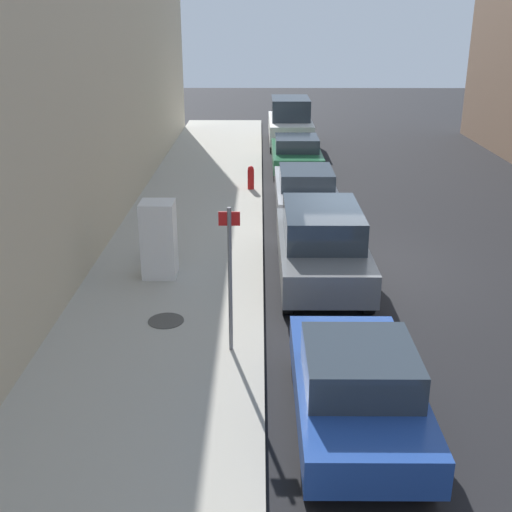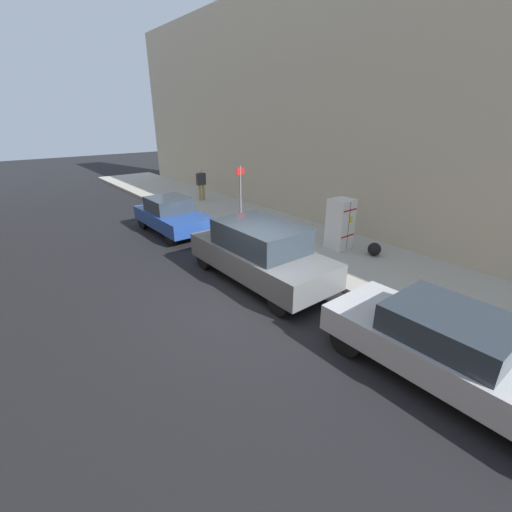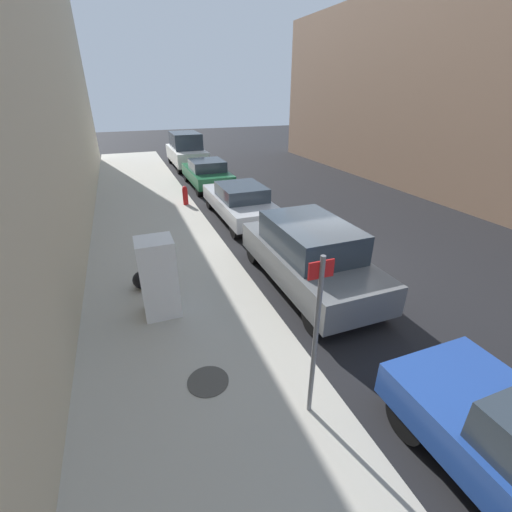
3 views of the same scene
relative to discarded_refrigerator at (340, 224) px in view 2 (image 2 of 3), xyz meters
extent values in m
plane|color=black|center=(4.64, 0.83, -1.01)|extent=(80.00, 80.00, 0.00)
cube|color=#B2ADA0|center=(0.32, 0.83, -0.94)|extent=(4.05, 44.00, 0.14)
cube|color=beige|center=(-2.90, 0.83, 3.85)|extent=(2.39, 39.60, 9.72)
cube|color=white|center=(0.00, 0.00, 0.00)|extent=(0.75, 0.71, 1.75)
cube|color=black|center=(0.00, 0.36, 0.00)|extent=(0.01, 0.01, 1.66)
cube|color=yellow|center=(-0.09, 0.36, 0.22)|extent=(0.16, 0.01, 0.22)
cube|color=red|center=(0.00, 0.36, 0.56)|extent=(0.68, 0.01, 0.05)
cube|color=red|center=(0.00, 0.36, -0.35)|extent=(0.68, 0.01, 0.05)
cylinder|color=#47443F|center=(0.44, -2.35, -0.86)|extent=(0.70, 0.70, 0.02)
cylinder|color=slate|center=(1.76, -3.45, 0.45)|extent=(0.07, 0.07, 2.64)
cube|color=red|center=(1.76, -3.43, 1.57)|extent=(0.36, 0.02, 0.24)
sphere|color=black|center=(-0.34, 1.24, -0.65)|extent=(0.44, 0.44, 0.44)
cylinder|color=#A8934C|center=(-0.10, -9.50, -0.45)|extent=(0.14, 0.14, 0.84)
cylinder|color=#A8934C|center=(0.12, -9.50, -0.45)|extent=(0.14, 0.14, 0.84)
cube|color=#333338|center=(0.01, -9.50, 0.28)|extent=(0.49, 0.22, 0.63)
sphere|color=beige|center=(0.01, -9.50, 0.71)|extent=(0.23, 0.23, 0.23)
cube|color=#23479E|center=(3.67, -5.58, -0.39)|extent=(1.75, 3.85, 0.55)
cube|color=#2D3842|center=(3.67, -5.77, 0.16)|extent=(1.54, 1.62, 0.55)
cylinder|color=black|center=(2.92, -4.24, -0.67)|extent=(0.22, 0.69, 0.69)
cylinder|color=black|center=(4.41, -4.24, -0.67)|extent=(0.22, 0.69, 0.69)
cylinder|color=black|center=(2.92, -6.91, -0.67)|extent=(0.22, 0.69, 0.69)
cylinder|color=black|center=(4.41, -6.91, -0.67)|extent=(0.22, 0.69, 0.69)
cube|color=slate|center=(3.67, 0.08, -0.33)|extent=(1.91, 4.66, 0.70)
cube|color=#2D3842|center=(3.67, 0.08, 0.37)|extent=(1.68, 2.56, 0.70)
cylinder|color=black|center=(2.85, 1.83, -0.68)|extent=(0.22, 0.66, 0.66)
cylinder|color=black|center=(4.49, 1.83, -0.68)|extent=(0.22, 0.66, 0.66)
cylinder|color=black|center=(2.85, -1.67, -0.68)|extent=(0.22, 0.66, 0.66)
cylinder|color=black|center=(4.49, -1.67, -0.68)|extent=(0.22, 0.66, 0.66)
cube|color=silver|center=(3.67, 5.52, -0.38)|extent=(1.79, 4.69, 0.55)
cube|color=#2D3842|center=(3.67, 5.29, 0.14)|extent=(1.57, 1.97, 0.50)
cylinder|color=black|center=(2.90, 3.78, -0.66)|extent=(0.22, 0.70, 0.70)
cylinder|color=black|center=(4.43, 3.78, -0.66)|extent=(0.22, 0.70, 0.70)
camera|label=1|loc=(2.27, -13.59, 4.76)|focal=45.00mm
camera|label=2|loc=(9.41, 7.10, 3.48)|focal=24.00mm
camera|label=3|loc=(-0.34, -6.62, 3.57)|focal=24.00mm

